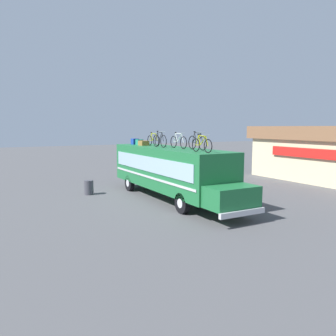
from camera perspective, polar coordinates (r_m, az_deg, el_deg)
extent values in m
plane|color=#4C4C4F|center=(20.11, -0.02, -5.11)|extent=(120.00, 120.00, 0.00)
cube|color=#1E6B38|center=(19.80, -0.02, 0.10)|extent=(10.36, 2.56, 2.36)
cube|color=#1E6B38|center=(15.12, 10.80, -4.87)|extent=(1.35, 2.35, 0.97)
cube|color=#99B7C6|center=(19.18, -3.41, 0.68)|extent=(9.53, 0.04, 0.86)
cube|color=#99B7C6|center=(20.42, 3.16, 1.07)|extent=(9.53, 0.04, 0.86)
cube|color=silver|center=(19.28, -3.40, -1.52)|extent=(9.95, 0.03, 0.12)
cube|color=silver|center=(20.52, 3.15, -1.00)|extent=(9.95, 0.03, 0.12)
cube|color=silver|center=(14.71, 12.60, -7.51)|extent=(0.16, 2.43, 0.24)
cylinder|color=black|center=(16.46, 2.45, -6.00)|extent=(1.03, 0.28, 1.03)
cylinder|color=silver|center=(16.46, 2.45, -6.00)|extent=(0.46, 0.30, 0.46)
cylinder|color=black|center=(17.73, 8.77, -5.14)|extent=(1.03, 0.28, 1.03)
cylinder|color=silver|center=(17.73, 8.77, -5.14)|extent=(0.46, 0.30, 0.46)
cylinder|color=black|center=(22.38, -6.57, -2.57)|extent=(1.03, 0.28, 1.03)
cylinder|color=silver|center=(22.38, -6.57, -2.57)|extent=(0.46, 0.30, 0.46)
cylinder|color=black|center=(23.32, -1.39, -2.14)|extent=(1.03, 0.28, 1.03)
cylinder|color=silver|center=(23.32, -1.39, -2.14)|extent=(0.46, 0.30, 0.46)
cube|color=#193899|center=(23.41, -5.69, 4.52)|extent=(0.49, 0.40, 0.40)
cube|color=#1E7F66|center=(22.80, -4.90, 4.42)|extent=(0.46, 0.40, 0.36)
cube|color=olive|center=(22.06, -4.18, 4.27)|extent=(0.67, 0.52, 0.31)
torus|color=black|center=(22.01, -3.13, 4.72)|extent=(0.66, 0.04, 0.66)
torus|color=black|center=(21.03, -1.84, 4.62)|extent=(0.66, 0.04, 0.66)
cylinder|color=#B2B20C|center=(21.71, -2.76, 5.35)|extent=(0.21, 0.04, 0.47)
cylinder|color=#B2B20C|center=(21.41, -2.37, 5.29)|extent=(0.50, 0.04, 0.45)
cylinder|color=#B2B20C|center=(21.49, -2.48, 5.90)|extent=(0.66, 0.04, 0.07)
cylinder|color=#B2B20C|center=(21.82, -2.90, 4.73)|extent=(0.42, 0.03, 0.05)
cylinder|color=#B2B20C|center=(21.89, -3.00, 5.33)|extent=(0.27, 0.03, 0.49)
cylinder|color=#B2B20C|center=(21.11, -1.96, 5.24)|extent=(0.23, 0.03, 0.46)
cylinder|color=silver|center=(21.19, -2.08, 5.98)|extent=(0.03, 0.44, 0.03)
ellipsoid|color=black|center=(21.78, -2.87, 6.06)|extent=(0.20, 0.08, 0.06)
torus|color=black|center=(20.40, -2.05, 4.67)|extent=(0.74, 0.04, 0.74)
torus|color=black|center=(19.56, -0.78, 4.57)|extent=(0.74, 0.04, 0.74)
cylinder|color=black|center=(20.14, -1.68, 5.44)|extent=(0.19, 0.04, 0.53)
cylinder|color=black|center=(19.88, -1.31, 5.37)|extent=(0.45, 0.04, 0.51)
cylinder|color=black|center=(19.95, -1.41, 6.12)|extent=(0.57, 0.04, 0.07)
cylinder|color=black|center=(20.24, -1.82, 4.68)|extent=(0.36, 0.03, 0.05)
cylinder|color=black|center=(20.30, -1.92, 5.42)|extent=(0.24, 0.03, 0.55)
cylinder|color=black|center=(19.62, -0.90, 5.32)|extent=(0.20, 0.03, 0.52)
cylinder|color=silver|center=(19.69, -1.02, 6.21)|extent=(0.03, 0.44, 0.03)
ellipsoid|color=black|center=(20.20, -1.79, 6.30)|extent=(0.20, 0.08, 0.06)
torus|color=black|center=(19.39, 0.96, 4.48)|extent=(0.69, 0.04, 0.69)
torus|color=black|center=(18.46, 2.65, 4.35)|extent=(0.69, 0.04, 0.69)
cylinder|color=white|center=(19.10, 1.45, 5.23)|extent=(0.21, 0.04, 0.50)
cylinder|color=white|center=(18.82, 1.96, 5.15)|extent=(0.50, 0.04, 0.48)
cylinder|color=white|center=(18.89, 1.83, 5.89)|extent=(0.66, 0.04, 0.07)
cylinder|color=white|center=(19.21, 1.27, 4.49)|extent=(0.42, 0.03, 0.05)
cylinder|color=white|center=(19.28, 1.14, 5.21)|extent=(0.27, 0.03, 0.52)
cylinder|color=white|center=(18.53, 2.50, 5.09)|extent=(0.23, 0.03, 0.48)
cylinder|color=silver|center=(18.61, 2.34, 5.98)|extent=(0.03, 0.44, 0.03)
ellipsoid|color=black|center=(19.17, 1.32, 6.08)|extent=(0.20, 0.08, 0.06)
torus|color=black|center=(18.12, 4.16, 4.36)|extent=(0.74, 0.04, 0.74)
torus|color=black|center=(17.31, 5.93, 4.22)|extent=(0.74, 0.04, 0.74)
cylinder|color=black|center=(17.87, 4.68, 5.21)|extent=(0.19, 0.04, 0.53)
cylinder|color=black|center=(17.62, 5.21, 5.13)|extent=(0.46, 0.04, 0.51)
cylinder|color=black|center=(17.68, 5.08, 5.98)|extent=(0.59, 0.04, 0.07)
cylinder|color=black|center=(17.97, 4.48, 4.37)|extent=(0.37, 0.03, 0.05)
cylinder|color=black|center=(18.02, 4.36, 5.20)|extent=(0.24, 0.03, 0.55)
cylinder|color=black|center=(17.37, 5.77, 5.06)|extent=(0.21, 0.03, 0.52)
cylinder|color=silver|center=(17.44, 5.62, 6.06)|extent=(0.03, 0.44, 0.03)
ellipsoid|color=black|center=(17.92, 4.55, 6.18)|extent=(0.20, 0.08, 0.06)
torus|color=black|center=(16.42, 4.77, 3.93)|extent=(0.65, 0.04, 0.65)
torus|color=black|center=(15.59, 6.84, 3.74)|extent=(0.65, 0.04, 0.65)
cylinder|color=#B2B20C|center=(16.16, 5.37, 4.74)|extent=(0.20, 0.04, 0.46)
cylinder|color=#B2B20C|center=(15.91, 5.99, 4.65)|extent=(0.47, 0.04, 0.45)
cylinder|color=#B2B20C|center=(15.97, 5.84, 5.47)|extent=(0.61, 0.04, 0.07)
cylinder|color=#B2B20C|center=(16.26, 5.14, 3.93)|extent=(0.39, 0.03, 0.05)
cylinder|color=#B2B20C|center=(16.32, 4.99, 4.74)|extent=(0.25, 0.03, 0.48)
cylinder|color=#B2B20C|center=(15.65, 6.65, 4.56)|extent=(0.21, 0.03, 0.45)
cylinder|color=silver|center=(15.72, 6.47, 5.56)|extent=(0.03, 0.44, 0.03)
ellipsoid|color=black|center=(16.22, 5.22, 5.69)|extent=(0.20, 0.08, 0.06)
cube|color=red|center=(26.26, 23.54, 2.29)|extent=(7.62, 0.16, 0.70)
cylinder|color=#3F3F47|center=(21.59, -13.34, -3.24)|extent=(0.57, 0.57, 0.90)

